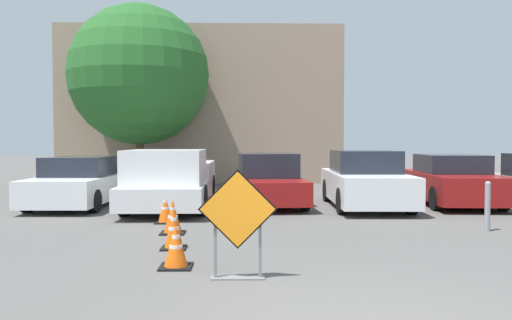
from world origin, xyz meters
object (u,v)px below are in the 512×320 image
(parked_car_fourth, at_px, (452,181))
(bollard_nearest, at_px, (488,205))
(traffic_cone_fourth, at_px, (166,209))
(traffic_cone_third, at_px, (173,217))
(road_closed_sign, at_px, (238,219))
(traffic_cone_nearest, at_px, (176,247))
(parked_car_third, at_px, (365,181))
(traffic_cone_second, at_px, (174,229))
(parked_car_nearest, at_px, (79,183))
(pickup_truck, at_px, (171,182))
(parked_car_second, at_px, (268,181))

(parked_car_fourth, height_order, bollard_nearest, parked_car_fourth)
(traffic_cone_fourth, bearing_deg, traffic_cone_third, -74.99)
(road_closed_sign, height_order, traffic_cone_nearest, road_closed_sign)
(traffic_cone_fourth, bearing_deg, parked_car_third, 26.53)
(traffic_cone_second, bearing_deg, parked_car_fourth, 38.86)
(traffic_cone_second, relative_size, traffic_cone_fourth, 1.05)
(traffic_cone_third, xyz_separation_m, parked_car_fourth, (7.43, 4.42, 0.34))
(traffic_cone_nearest, xyz_separation_m, traffic_cone_fourth, (-0.77, 3.94, 0.03))
(bollard_nearest, bearing_deg, parked_car_nearest, 156.90)
(traffic_cone_fourth, distance_m, parked_car_fourth, 8.39)
(traffic_cone_third, distance_m, parked_car_third, 6.13)
(traffic_cone_second, relative_size, pickup_truck, 0.13)
(traffic_cone_fourth, relative_size, parked_car_fourth, 0.15)
(traffic_cone_second, bearing_deg, traffic_cone_fourth, 101.84)
(road_closed_sign, relative_size, traffic_cone_second, 2.11)
(parked_car_nearest, bearing_deg, parked_car_fourth, -177.23)
(parked_car_third, relative_size, parked_car_fourth, 0.99)
(traffic_cone_second, distance_m, traffic_cone_third, 1.41)
(traffic_cone_second, distance_m, pickup_truck, 5.07)
(traffic_cone_nearest, distance_m, parked_car_second, 7.23)
(traffic_cone_third, xyz_separation_m, parked_car_third, (4.76, 3.83, 0.40))
(traffic_cone_fourth, bearing_deg, parked_car_nearest, 134.44)
(traffic_cone_third, bearing_deg, traffic_cone_fourth, 105.01)
(traffic_cone_second, xyz_separation_m, pickup_truck, (-0.79, 4.99, 0.39))
(road_closed_sign, height_order, bollard_nearest, road_closed_sign)
(traffic_cone_fourth, relative_size, parked_car_nearest, 0.16)
(pickup_truck, height_order, bollard_nearest, pickup_truck)
(parked_car_second, bearing_deg, road_closed_sign, 80.55)
(road_closed_sign, distance_m, parked_car_fourth, 9.84)
(parked_car_fourth, bearing_deg, pickup_truck, 9.69)
(parked_car_nearest, xyz_separation_m, parked_car_third, (8.00, -0.40, 0.08))
(parked_car_third, bearing_deg, parked_car_nearest, -1.14)
(parked_car_third, distance_m, bollard_nearest, 4.04)
(traffic_cone_third, xyz_separation_m, parked_car_nearest, (-3.23, 4.23, 0.32))
(traffic_cone_nearest, distance_m, parked_car_fourth, 9.96)
(road_closed_sign, xyz_separation_m, parked_car_second, (0.76, 7.67, -0.13))
(traffic_cone_fourth, height_order, parked_car_third, parked_car_third)
(parked_car_nearest, height_order, bollard_nearest, parked_car_nearest)
(pickup_truck, bearing_deg, traffic_cone_third, 98.87)
(traffic_cone_fourth, bearing_deg, traffic_cone_second, -78.16)
(road_closed_sign, xyz_separation_m, traffic_cone_second, (-1.12, 1.91, -0.47))
(pickup_truck, bearing_deg, parked_car_third, -177.65)
(road_closed_sign, distance_m, traffic_cone_third, 3.59)
(traffic_cone_fourth, distance_m, bollard_nearest, 6.82)
(traffic_cone_fourth, bearing_deg, pickup_truck, 95.54)
(traffic_cone_nearest, relative_size, parked_car_third, 0.14)
(traffic_cone_nearest, xyz_separation_m, traffic_cone_second, (-0.21, 1.27, 0.04))
(parked_car_nearest, xyz_separation_m, parked_car_second, (5.33, 0.14, 0.03))
(road_closed_sign, relative_size, bollard_nearest, 1.44)
(traffic_cone_fourth, relative_size, bollard_nearest, 0.65)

